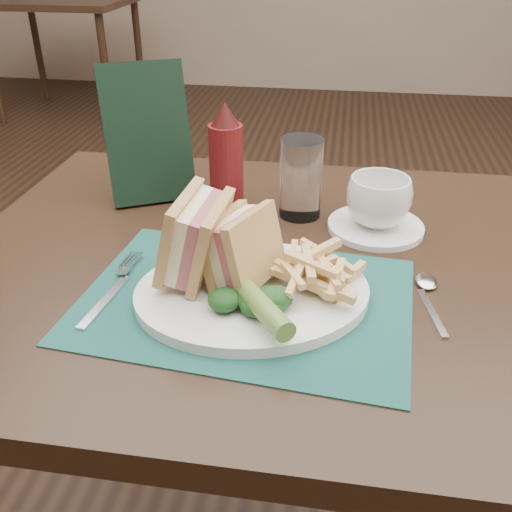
{
  "coord_description": "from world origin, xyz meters",
  "views": [
    {
      "loc": [
        0.1,
        -1.21,
        1.17
      ],
      "look_at": [
        0.01,
        -0.58,
        0.8
      ],
      "focal_mm": 40.0,
      "sensor_mm": 36.0,
      "label": 1
    }
  ],
  "objects_px": {
    "saucer": "(375,227)",
    "check_presenter": "(148,134)",
    "table_main": "(260,436)",
    "table_bg_left": "(69,58)",
    "drinking_glass": "(301,178)",
    "coffee_cup": "(378,201)",
    "sandwich_half_a": "(179,235)",
    "ketchup_bottle": "(226,160)",
    "placemat": "(246,299)",
    "sandwich_half_b": "(228,243)",
    "plate": "(252,293)"
  },
  "relations": [
    {
      "from": "saucer",
      "to": "check_presenter",
      "type": "height_order",
      "value": "check_presenter"
    },
    {
      "from": "table_main",
      "to": "table_bg_left",
      "type": "height_order",
      "value": "same"
    },
    {
      "from": "check_presenter",
      "to": "saucer",
      "type": "bearing_deg",
      "value": -37.68
    },
    {
      "from": "table_main",
      "to": "drinking_glass",
      "type": "relative_size",
      "value": 6.92
    },
    {
      "from": "saucer",
      "to": "drinking_glass",
      "type": "relative_size",
      "value": 1.15
    },
    {
      "from": "coffee_cup",
      "to": "sandwich_half_a",
      "type": "bearing_deg",
      "value": -142.13
    },
    {
      "from": "ketchup_bottle",
      "to": "placemat",
      "type": "bearing_deg",
      "value": -73.46
    },
    {
      "from": "sandwich_half_a",
      "to": "sandwich_half_b",
      "type": "height_order",
      "value": "sandwich_half_a"
    },
    {
      "from": "table_bg_left",
      "to": "sandwich_half_a",
      "type": "relative_size",
      "value": 7.68
    },
    {
      "from": "table_bg_left",
      "to": "ketchup_bottle",
      "type": "height_order",
      "value": "ketchup_bottle"
    },
    {
      "from": "sandwich_half_a",
      "to": "sandwich_half_b",
      "type": "xyz_separation_m",
      "value": [
        0.06,
        0.0,
        -0.01
      ]
    },
    {
      "from": "table_bg_left",
      "to": "ketchup_bottle",
      "type": "xyz_separation_m",
      "value": [
        1.71,
        -2.96,
        0.47
      ]
    },
    {
      "from": "table_main",
      "to": "placemat",
      "type": "bearing_deg",
      "value": -91.39
    },
    {
      "from": "coffee_cup",
      "to": "drinking_glass",
      "type": "xyz_separation_m",
      "value": [
        -0.12,
        0.04,
        0.02
      ]
    },
    {
      "from": "plate",
      "to": "check_presenter",
      "type": "relative_size",
      "value": 1.29
    },
    {
      "from": "plate",
      "to": "saucer",
      "type": "height_order",
      "value": "plate"
    },
    {
      "from": "ketchup_bottle",
      "to": "plate",
      "type": "bearing_deg",
      "value": -71.48
    },
    {
      "from": "placemat",
      "to": "saucer",
      "type": "distance_m",
      "value": 0.28
    },
    {
      "from": "plate",
      "to": "check_presenter",
      "type": "height_order",
      "value": "check_presenter"
    },
    {
      "from": "plate",
      "to": "coffee_cup",
      "type": "relative_size",
      "value": 3.03
    },
    {
      "from": "table_bg_left",
      "to": "plate",
      "type": "relative_size",
      "value": 3.0
    },
    {
      "from": "plate",
      "to": "saucer",
      "type": "xyz_separation_m",
      "value": [
        0.16,
        0.22,
        -0.0
      ]
    },
    {
      "from": "table_main",
      "to": "drinking_glass",
      "type": "xyz_separation_m",
      "value": [
        0.04,
        0.14,
        0.44
      ]
    },
    {
      "from": "plate",
      "to": "ketchup_bottle",
      "type": "bearing_deg",
      "value": 92.19
    },
    {
      "from": "sandwich_half_a",
      "to": "check_presenter",
      "type": "bearing_deg",
      "value": 118.25
    },
    {
      "from": "table_main",
      "to": "plate",
      "type": "bearing_deg",
      "value": -87.24
    },
    {
      "from": "sandwich_half_b",
      "to": "check_presenter",
      "type": "xyz_separation_m",
      "value": [
        -0.19,
        0.27,
        0.05
      ]
    },
    {
      "from": "table_bg_left",
      "to": "saucer",
      "type": "xyz_separation_m",
      "value": [
        1.95,
        -2.98,
        0.38
      ]
    },
    {
      "from": "sandwich_half_b",
      "to": "ketchup_bottle",
      "type": "height_order",
      "value": "ketchup_bottle"
    },
    {
      "from": "check_presenter",
      "to": "sandwich_half_b",
      "type": "bearing_deg",
      "value": -81.8
    },
    {
      "from": "plate",
      "to": "check_presenter",
      "type": "distance_m",
      "value": 0.38
    },
    {
      "from": "placemat",
      "to": "sandwich_half_b",
      "type": "relative_size",
      "value": 4.18
    },
    {
      "from": "check_presenter",
      "to": "table_bg_left",
      "type": "bearing_deg",
      "value": 91.25
    },
    {
      "from": "plate",
      "to": "drinking_glass",
      "type": "relative_size",
      "value": 2.31
    },
    {
      "from": "table_main",
      "to": "saucer",
      "type": "bearing_deg",
      "value": 33.11
    },
    {
      "from": "table_bg_left",
      "to": "saucer",
      "type": "height_order",
      "value": "saucer"
    },
    {
      "from": "table_main",
      "to": "sandwich_half_b",
      "type": "xyz_separation_m",
      "value": [
        -0.03,
        -0.09,
        0.44
      ]
    },
    {
      "from": "coffee_cup",
      "to": "ketchup_bottle",
      "type": "xyz_separation_m",
      "value": [
        -0.24,
        0.02,
        0.04
      ]
    },
    {
      "from": "table_main",
      "to": "ketchup_bottle",
      "type": "height_order",
      "value": "ketchup_bottle"
    },
    {
      "from": "plate",
      "to": "table_main",
      "type": "bearing_deg",
      "value": 76.44
    },
    {
      "from": "table_main",
      "to": "check_presenter",
      "type": "height_order",
      "value": "check_presenter"
    },
    {
      "from": "table_main",
      "to": "drinking_glass",
      "type": "height_order",
      "value": "drinking_glass"
    },
    {
      "from": "plate",
      "to": "sandwich_half_b",
      "type": "height_order",
      "value": "sandwich_half_b"
    },
    {
      "from": "drinking_glass",
      "to": "placemat",
      "type": "bearing_deg",
      "value": -100.06
    },
    {
      "from": "placemat",
      "to": "ketchup_bottle",
      "type": "bearing_deg",
      "value": 106.54
    },
    {
      "from": "table_main",
      "to": "drinking_glass",
      "type": "bearing_deg",
      "value": 73.29
    },
    {
      "from": "plate",
      "to": "saucer",
      "type": "distance_m",
      "value": 0.27
    },
    {
      "from": "sandwich_half_a",
      "to": "sandwich_half_b",
      "type": "bearing_deg",
      "value": 6.23
    },
    {
      "from": "placemat",
      "to": "check_presenter",
      "type": "height_order",
      "value": "check_presenter"
    },
    {
      "from": "table_bg_left",
      "to": "placemat",
      "type": "height_order",
      "value": "placemat"
    }
  ]
}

